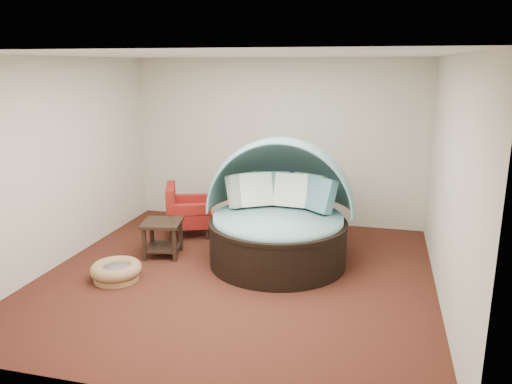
% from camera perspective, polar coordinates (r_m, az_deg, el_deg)
% --- Properties ---
extents(floor, '(5.00, 5.00, 0.00)m').
position_cam_1_polar(floor, '(6.63, -2.20, -9.58)').
color(floor, '#4B2315').
rests_on(floor, ground).
extents(wall_back, '(5.00, 0.00, 5.00)m').
position_cam_1_polar(wall_back, '(8.58, 2.44, 5.73)').
color(wall_back, beige).
rests_on(wall_back, floor).
extents(wall_front, '(5.00, 0.00, 5.00)m').
position_cam_1_polar(wall_front, '(3.95, -12.72, -5.09)').
color(wall_front, beige).
rests_on(wall_front, floor).
extents(wall_left, '(0.00, 5.00, 5.00)m').
position_cam_1_polar(wall_left, '(7.30, -21.53, 3.19)').
color(wall_left, beige).
rests_on(wall_left, floor).
extents(wall_right, '(0.00, 5.00, 5.00)m').
position_cam_1_polar(wall_right, '(5.99, 21.25, 0.95)').
color(wall_right, beige).
rests_on(wall_right, floor).
extents(ceiling, '(5.00, 5.00, 0.00)m').
position_cam_1_polar(ceiling, '(6.06, -2.46, 15.40)').
color(ceiling, white).
rests_on(ceiling, wall_back).
extents(canopy_daybed, '(2.14, 2.04, 1.74)m').
position_cam_1_polar(canopy_daybed, '(6.87, 2.67, -1.54)').
color(canopy_daybed, black).
rests_on(canopy_daybed, floor).
extents(pet_basket, '(0.72, 0.72, 0.23)m').
position_cam_1_polar(pet_basket, '(6.73, -15.68, -8.67)').
color(pet_basket, olive).
rests_on(pet_basket, floor).
extents(red_armchair, '(0.92, 0.92, 0.83)m').
position_cam_1_polar(red_armchair, '(8.14, -8.02, -2.22)').
color(red_armchair, black).
rests_on(red_armchair, floor).
extents(side_table, '(0.63, 0.63, 0.51)m').
position_cam_1_polar(side_table, '(7.31, -10.63, -4.69)').
color(side_table, black).
rests_on(side_table, floor).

